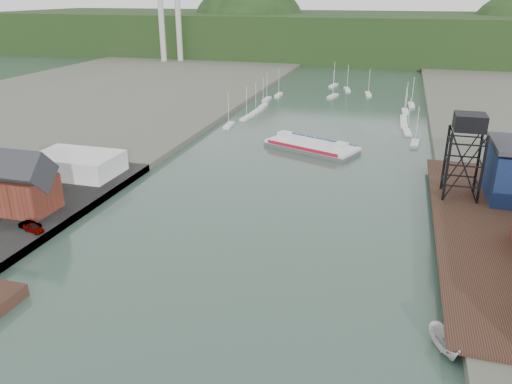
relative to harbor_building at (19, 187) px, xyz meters
The scene contains 12 objects.
ground 51.97m from the harbor_building, 35.54° to the right, with size 600.00×600.00×0.00m, color #2F4A41.
east_pier 80.52m from the harbor_building, 10.75° to the left, with size 14.00×70.00×2.45m.
harbor_building is the anchor object (origin of this frame).
white_shed 20.22m from the harbor_building, 95.71° to the left, with size 18.00×12.00×4.50m, color silver.
lift_tower 82.49m from the harbor_building, 19.98° to the left, with size 6.50×6.50×16.00m.
marina_sailboats 116.48m from the harbor_building, 68.79° to the left, with size 57.71×92.65×0.90m.
smokestacks 213.72m from the harbor_building, 107.54° to the left, with size 11.20×8.20×60.00m.
distant_hills 274.04m from the harbor_building, 82.02° to the left, with size 500.00×120.00×80.00m.
chain_ferry 71.66m from the harbor_building, 52.76° to the left, with size 25.96×18.05×3.47m.
motorboat 74.26m from the harbor_building, 13.69° to the right, with size 2.32×6.17×2.38m, color silver.
car_west_a 11.17m from the harbor_building, 41.44° to the right, with size 1.65×4.10×1.40m, color #999999.
car_west_b 9.59m from the harbor_building, 43.20° to the right, with size 1.29×3.69×1.22m, color #999999.
Camera 1 is at (21.99, -38.45, 38.72)m, focal length 35.00 mm.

